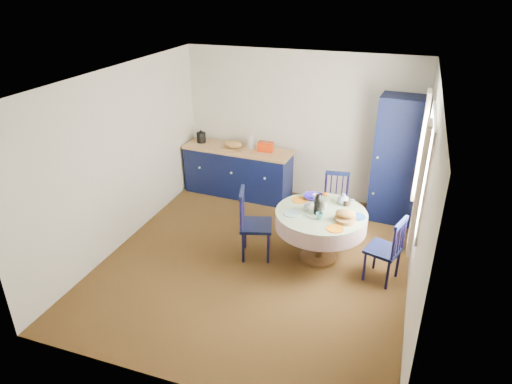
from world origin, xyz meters
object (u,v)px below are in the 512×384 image
mug_a (307,207)px  mug_c (346,203)px  chair_left (253,224)px  chair_far (335,202)px  pantry_cabinet (397,160)px  chair_right (386,249)px  dining_table (322,220)px  mug_d (316,197)px  cobalt_bowl (313,197)px  kitchen_counter (238,170)px  mug_b (319,216)px

mug_a → mug_c: bearing=31.5°
chair_left → chair_far: (0.93, 1.11, -0.05)m
pantry_cabinet → chair_right: bearing=-84.6°
chair_left → pantry_cabinet: bearing=-60.9°
mug_a → chair_left: bearing=-163.5°
pantry_cabinet → dining_table: bearing=-114.2°
mug_c → mug_d: (-0.42, 0.02, 0.00)m
chair_left → cobalt_bowl: bearing=-68.4°
kitchen_counter → mug_d: 2.13m
chair_far → mug_b: (-0.03, -1.10, 0.32)m
pantry_cabinet → mug_a: 1.88m
pantry_cabinet → cobalt_bowl: (-1.04, -1.21, -0.23)m
mug_c → mug_b: bearing=-118.7°
pantry_cabinet → chair_far: pantry_cabinet is taller
mug_a → cobalt_bowl: mug_a is taller
mug_b → chair_right: bearing=-0.1°
mug_d → cobalt_bowl: mug_d is taller
dining_table → mug_b: 0.25m
chair_left → cobalt_bowl: size_ratio=3.84×
pantry_cabinet → mug_b: size_ratio=21.39×
kitchen_counter → mug_b: (1.81, -1.79, 0.33)m
mug_b → chair_left: bearing=-179.4°
chair_far → kitchen_counter: bearing=150.9°
pantry_cabinet → cobalt_bowl: 1.61m
chair_far → chair_right: bearing=-61.0°
pantry_cabinet → mug_c: 1.39m
mug_a → cobalt_bowl: bearing=89.2°
chair_left → kitchen_counter: bearing=10.6°
pantry_cabinet → mug_b: 1.94m
pantry_cabinet → chair_left: size_ratio=1.99×
chair_right → chair_left: bearing=-71.6°
kitchen_counter → chair_far: bearing=-17.5°
pantry_cabinet → mug_c: bearing=-110.1°
mug_b → cobalt_bowl: (-0.20, 0.53, -0.01)m
pantry_cabinet → chair_far: bearing=-136.9°
chair_left → mug_d: (0.75, 0.51, 0.28)m
kitchen_counter → chair_left: (0.91, -1.80, 0.06)m
kitchen_counter → pantry_cabinet: bearing=2.1°
mug_b → dining_table: bearing=90.8°
dining_table → chair_left: size_ratio=1.22×
mug_b → mug_c: (0.27, 0.49, 0.00)m
kitchen_counter → chair_far: size_ratio=2.16×
mug_a → mug_c: 0.56m
kitchen_counter → mug_b: bearing=-41.5°
chair_far → cobalt_bowl: chair_far is taller
dining_table → chair_right: size_ratio=1.34×
pantry_cabinet → chair_right: pantry_cabinet is taller
kitchen_counter → dining_table: size_ratio=1.60×
pantry_cabinet → chair_far: 1.16m
chair_far → dining_table: bearing=-100.7°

